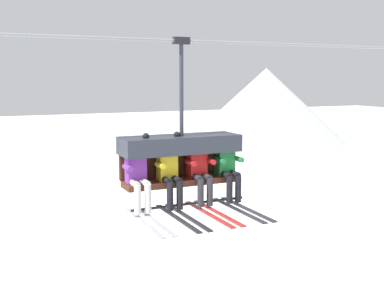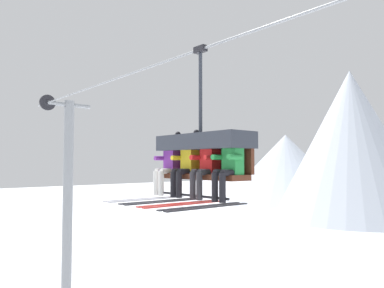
% 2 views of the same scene
% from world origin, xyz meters
% --- Properties ---
extents(mountain_peak_east, '(20.13, 20.13, 9.26)m').
position_xyz_m(mountain_peak_east, '(30.39, 43.32, 4.63)').
color(mountain_peak_east, silver).
rests_on(mountain_peak_east, ground_plane).
extents(lift_cable, '(18.89, 0.05, 0.05)m').
position_xyz_m(lift_cable, '(-0.36, -0.80, 8.64)').
color(lift_cable, gray).
extents(chairlift_chair, '(2.11, 0.74, 2.83)m').
position_xyz_m(chairlift_chair, '(-0.59, -0.73, 6.74)').
color(chairlift_chair, '#512819').
extents(skier_purple, '(0.48, 1.70, 1.34)m').
position_xyz_m(skier_purple, '(-1.43, -0.94, 6.46)').
color(skier_purple, purple).
extents(skier_yellow, '(0.48, 1.70, 1.34)m').
position_xyz_m(skier_yellow, '(-0.87, -0.94, 6.46)').
color(skier_yellow, yellow).
extents(skier_red, '(0.46, 1.70, 1.23)m').
position_xyz_m(skier_red, '(-0.31, -0.95, 6.44)').
color(skier_red, red).
extents(skier_green, '(0.46, 1.70, 1.23)m').
position_xyz_m(skier_green, '(0.26, -0.95, 6.44)').
color(skier_green, '#23843D').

